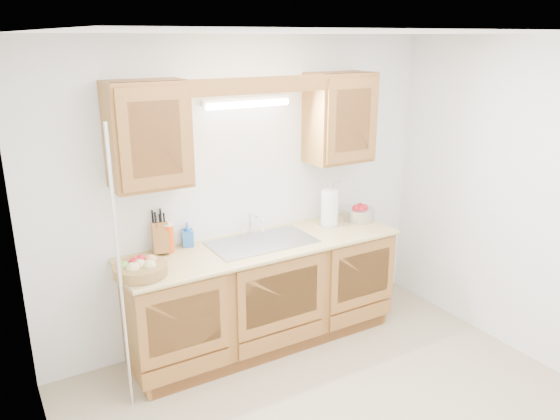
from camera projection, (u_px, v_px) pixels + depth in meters
room at (357, 251)px, 3.29m from camera, size 3.52×3.50×2.50m
base_cabinets at (263, 294)px, 4.52m from camera, size 2.20×0.60×0.86m
countertop at (263, 246)px, 4.37m from camera, size 2.30×0.63×0.04m
upper_cabinet_left at (148, 135)px, 3.81m from camera, size 0.55×0.33×0.75m
upper_cabinet_right at (339, 118)px, 4.61m from camera, size 0.55×0.33×0.75m
valance at (261, 85)px, 3.99m from camera, size 2.20×0.05×0.12m
fluorescent_fixture at (247, 102)px, 4.22m from camera, size 0.76×0.08×0.08m
sink at (262, 251)px, 4.41m from camera, size 0.84×0.46×0.36m
wire_shelf_pole at (120, 275)px, 3.55m from camera, size 0.03×0.03×2.00m
outlet_plate at (337, 188)px, 5.00m from camera, size 0.08×0.01×0.12m
fruit_basket at (140, 268)px, 3.78m from camera, size 0.47×0.47×0.12m
knife_block at (160, 237)px, 4.16m from camera, size 0.16×0.22×0.34m
orange_canister at (169, 238)px, 4.16m from camera, size 0.10×0.10×0.23m
soap_bottle at (187, 234)px, 4.28m from camera, size 0.11×0.11×0.19m
sponge at (188, 245)px, 4.31m from camera, size 0.11×0.09×0.02m
paper_towel at (330, 208)px, 4.73m from camera, size 0.18×0.18×0.38m
apple_bowl at (359, 213)px, 4.91m from camera, size 0.36×0.36×0.15m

